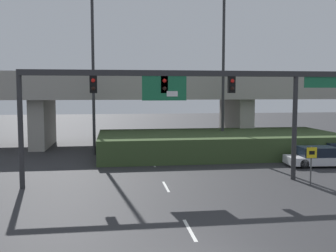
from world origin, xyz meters
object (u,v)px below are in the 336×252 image
(speed_limit_sign, at_px, (311,160))
(highway_light_pole_far, at_px, (223,58))
(parked_sedan_near_right, at_px, (319,157))
(highway_light_pole_near, at_px, (93,51))
(signal_gantry, at_px, (189,90))

(speed_limit_sign, xyz_separation_m, highway_light_pole_far, (-1.64, 12.45, 6.71))
(speed_limit_sign, distance_m, highway_light_pole_far, 14.24)
(parked_sedan_near_right, bearing_deg, highway_light_pole_near, 159.60)
(highway_light_pole_far, height_order, parked_sedan_near_right, highway_light_pole_far)
(signal_gantry, bearing_deg, highway_light_pole_far, 65.22)
(highway_light_pole_near, bearing_deg, signal_gantry, -62.02)
(highway_light_pole_near, distance_m, parked_sedan_near_right, 19.21)
(parked_sedan_near_right, bearing_deg, speed_limit_sign, -118.37)
(highway_light_pole_far, relative_size, parked_sedan_near_right, 3.25)
(signal_gantry, bearing_deg, speed_limit_sign, -11.58)
(highway_light_pole_near, bearing_deg, speed_limit_sign, -44.59)
(highway_light_pole_far, bearing_deg, parked_sedan_near_right, -56.14)
(speed_limit_sign, height_order, highway_light_pole_far, highway_light_pole_far)
(speed_limit_sign, relative_size, parked_sedan_near_right, 0.46)
(highway_light_pole_far, bearing_deg, signal_gantry, -114.78)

